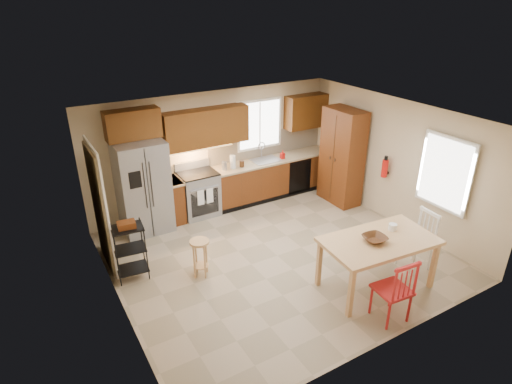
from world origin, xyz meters
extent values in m
plane|color=tan|center=(0.00, 0.00, 0.00)|extent=(5.50, 5.50, 0.00)
cube|color=silver|center=(0.00, 0.00, 2.50)|extent=(5.50, 5.00, 0.02)
cube|color=#CCB793|center=(0.00, 2.50, 1.25)|extent=(5.50, 0.02, 2.50)
cube|color=#CCB793|center=(0.00, -2.50, 1.25)|extent=(5.50, 0.02, 2.50)
cube|color=#CCB793|center=(-2.75, 0.00, 1.25)|extent=(0.02, 5.00, 2.50)
cube|color=#CCB793|center=(2.75, 0.00, 1.25)|extent=(0.02, 5.00, 2.50)
cube|color=gray|center=(-1.70, 2.12, 0.91)|extent=(0.92, 0.75, 1.82)
cube|color=gray|center=(-0.55, 2.19, 0.46)|extent=(0.76, 0.63, 0.92)
cube|color=#5C2E11|center=(-1.10, 2.20, 0.45)|extent=(0.30, 0.60, 0.90)
cube|color=#5C2E11|center=(1.29, 2.20, 0.45)|extent=(2.92, 0.60, 0.90)
cube|color=black|center=(1.85, 1.91, 0.45)|extent=(0.60, 0.02, 0.78)
cube|color=beige|center=(1.29, 2.48, 1.18)|extent=(2.92, 0.03, 0.55)
cube|color=#532E0D|center=(-1.70, 2.33, 2.10)|extent=(1.00, 0.35, 0.55)
cube|color=#532E0D|center=(-0.25, 2.33, 1.83)|extent=(1.80, 0.35, 0.75)
cube|color=#532E0D|center=(2.25, 2.33, 1.83)|extent=(1.00, 0.35, 0.75)
cube|color=white|center=(1.10, 2.48, 1.65)|extent=(1.12, 0.04, 1.12)
cube|color=gray|center=(1.10, 2.20, 0.86)|extent=(0.62, 0.46, 0.16)
cube|color=#FFBF66|center=(-0.55, 2.30, 1.43)|extent=(1.60, 0.30, 0.01)
imported|color=red|center=(1.48, 2.10, 1.00)|extent=(0.09, 0.09, 0.19)
cylinder|color=white|center=(0.25, 2.15, 1.04)|extent=(0.12, 0.12, 0.28)
cylinder|color=gray|center=(0.05, 2.15, 0.99)|extent=(0.11, 0.11, 0.18)
cylinder|color=#4A2C13|center=(0.45, 2.12, 0.97)|extent=(0.10, 0.10, 0.14)
cube|color=#5C2E11|center=(2.43, 1.20, 1.05)|extent=(0.50, 0.95, 2.10)
cylinder|color=red|center=(2.63, 0.15, 1.10)|extent=(0.12, 0.12, 0.36)
cube|color=white|center=(2.68, -1.15, 1.45)|extent=(0.04, 1.02, 1.32)
cube|color=#8C7A59|center=(-2.67, 1.30, 1.05)|extent=(0.04, 0.95, 2.10)
imported|color=#4A2C13|center=(0.75, -1.51, 0.86)|extent=(0.38, 0.38, 0.09)
cylinder|color=white|center=(1.24, -1.40, 0.90)|extent=(0.16, 0.16, 0.17)
camera|label=1|loc=(-3.61, -5.38, 4.28)|focal=30.00mm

